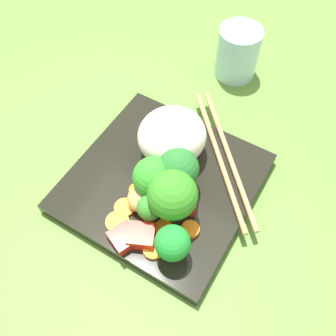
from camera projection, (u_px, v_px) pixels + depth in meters
ground_plane at (163, 190)px, 53.05cm from camera, size 110.00×110.00×2.00cm
square_plate at (163, 183)px, 51.42cm from camera, size 24.54×24.54×1.90cm
rice_mound at (172, 136)px, 50.22cm from camera, size 12.71×12.66×7.02cm
broccoli_floret_0 at (150, 209)px, 45.50cm from camera, size 3.16×3.16×4.26cm
broccoli_floret_1 at (172, 195)px, 43.56cm from camera, size 5.96×5.96×8.10cm
broccoli_floret_2 at (153, 178)px, 46.58cm from camera, size 5.23×5.23×6.43cm
broccoli_floret_3 at (172, 243)px, 42.08cm from camera, size 4.13×4.13×5.61cm
broccoli_floret_4 at (177, 172)px, 46.54cm from camera, size 5.23×5.23×6.76cm
carrot_slice_0 at (190, 229)px, 46.24cm from camera, size 3.19×3.19×0.71cm
carrot_slice_1 at (163, 228)px, 46.38cm from camera, size 2.91×2.91×0.65cm
carrot_slice_2 at (117, 222)px, 46.96cm from camera, size 3.62×3.62×0.40cm
carrot_slice_3 at (137, 190)px, 49.44cm from camera, size 2.95×2.95×0.44cm
carrot_slice_4 at (153, 250)px, 44.89cm from camera, size 2.75×2.75×0.56cm
carrot_slice_5 at (125, 208)px, 48.03cm from camera, size 3.71×3.71×0.45cm
pepper_chunk_0 at (141, 236)px, 45.20cm from camera, size 3.90×4.02×1.78cm
pepper_chunk_1 at (186, 202)px, 47.52cm from camera, size 3.64×3.61×2.20cm
pepper_chunk_3 at (124, 238)px, 45.24cm from camera, size 4.08×4.11×1.41cm
chicken_piece_0 at (159, 200)px, 47.43cm from camera, size 4.77×4.72×2.61cm
chicken_piece_2 at (141, 199)px, 47.37cm from camera, size 4.91×5.00×2.80cm
chopstick_pair at (224, 155)px, 52.35cm from camera, size 19.56×16.67×0.70cm
drinking_glass at (238, 53)px, 61.24cm from camera, size 6.88×6.88×8.34cm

